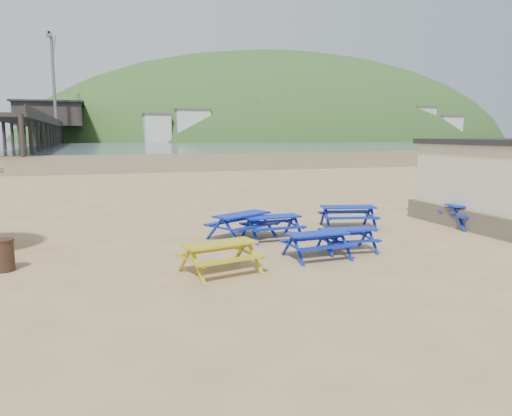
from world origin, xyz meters
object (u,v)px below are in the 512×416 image
object	(u,v)px
picnic_table_blue_a	(242,226)
picnic_table_yellow	(220,258)
litter_bin	(3,255)
picnic_table_blue_b	(272,227)

from	to	relation	value
picnic_table_blue_a	picnic_table_yellow	xyz separation A→B (m)	(-1.67, -3.65, -0.03)
litter_bin	picnic_table_yellow	bearing A→B (deg)	-20.26
picnic_table_blue_b	litter_bin	distance (m)	7.71
picnic_table_blue_a	picnic_table_blue_b	bearing A→B (deg)	-48.98
picnic_table_yellow	picnic_table_blue_a	bearing A→B (deg)	51.95
picnic_table_blue_a	picnic_table_yellow	bearing A→B (deg)	-143.06
picnic_table_blue_b	litter_bin	size ratio (longest dim) A/B	2.29
picnic_table_blue_a	picnic_table_blue_b	world-z (taller)	picnic_table_blue_a
picnic_table_blue_b	picnic_table_blue_a	bearing A→B (deg)	157.04
picnic_table_blue_b	picnic_table_yellow	distance (m)	4.19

